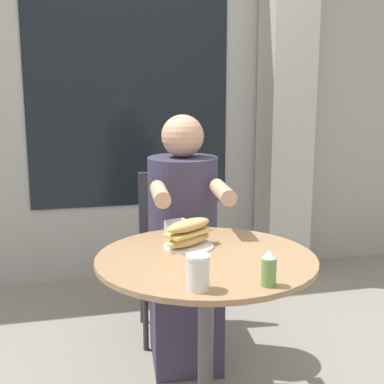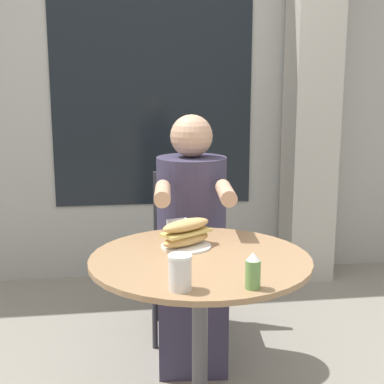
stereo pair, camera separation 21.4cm
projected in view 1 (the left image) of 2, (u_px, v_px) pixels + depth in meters
storefront_wall at (135, 75)px, 3.59m from camera, size 8.00×0.09×2.80m
lattice_pillar at (286, 105)px, 3.66m from camera, size 0.31×0.31×2.40m
cafe_table at (206, 304)px, 2.01m from camera, size 0.82×0.82×0.72m
diner_chair at (172, 237)px, 2.92m from camera, size 0.41×0.41×0.87m
seated_diner at (184, 256)px, 2.59m from camera, size 0.38×0.62×1.21m
sandwich_on_plate at (189, 234)px, 2.07m from camera, size 0.23×0.20×0.11m
drink_cup at (198, 272)px, 1.64m from camera, size 0.08×0.08×0.11m
napkin_box at (178, 228)px, 2.25m from camera, size 0.11×0.11×0.06m
condiment_bottle at (269, 269)px, 1.68m from camera, size 0.05×0.05×0.12m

